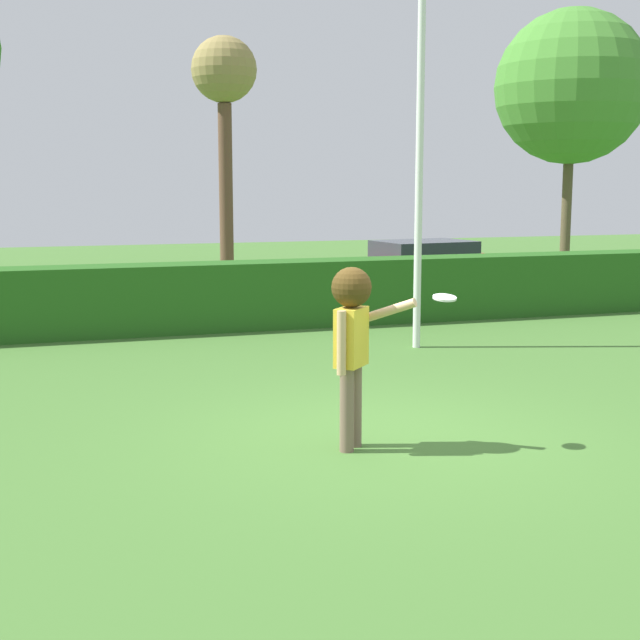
# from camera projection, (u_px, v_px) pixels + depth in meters

# --- Properties ---
(ground_plane) EXTENTS (60.00, 60.00, 0.00)m
(ground_plane) POSITION_uv_depth(u_px,v_px,m) (388.00, 437.00, 9.17)
(ground_plane) COLOR #43702E
(person) EXTENTS (0.83, 0.48, 1.82)m
(person) POSITION_uv_depth(u_px,v_px,m) (352.00, 329.00, 8.59)
(person) COLOR #7A5F50
(person) RESTS_ON ground
(frisbee) EXTENTS (0.23, 0.23, 0.06)m
(frisbee) POSITION_uv_depth(u_px,v_px,m) (445.00, 298.00, 8.60)
(frisbee) COLOR white
(lamppost) EXTENTS (0.24, 0.24, 6.23)m
(lamppost) POSITION_uv_depth(u_px,v_px,m) (420.00, 130.00, 13.66)
(lamppost) COLOR silver
(lamppost) RESTS_ON ground
(hedge_row) EXTENTS (21.96, 0.90, 1.21)m
(hedge_row) POSITION_uv_depth(u_px,v_px,m) (237.00, 296.00, 15.91)
(hedge_row) COLOR #245A1A
(hedge_row) RESTS_ON ground
(parked_car_red) EXTENTS (4.39, 2.27, 1.25)m
(parked_car_red) POSITION_uv_depth(u_px,v_px,m) (424.00, 264.00, 21.10)
(parked_car_red) COLOR #B21E1E
(parked_car_red) RESTS_ON ground
(maple_tree) EXTENTS (4.14, 4.14, 7.25)m
(maple_tree) POSITION_uv_depth(u_px,v_px,m) (572.00, 87.00, 23.83)
(maple_tree) COLOR brown
(maple_tree) RESTS_ON ground
(bare_elm_tree) EXTENTS (1.83, 1.83, 6.65)m
(bare_elm_tree) POSITION_uv_depth(u_px,v_px,m) (224.00, 83.00, 24.49)
(bare_elm_tree) COLOR brown
(bare_elm_tree) RESTS_ON ground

